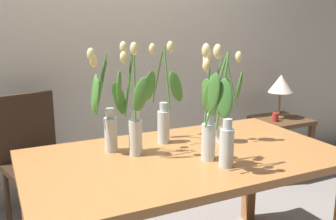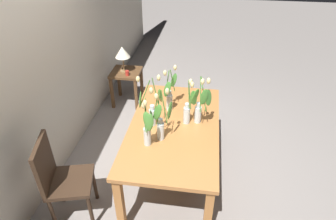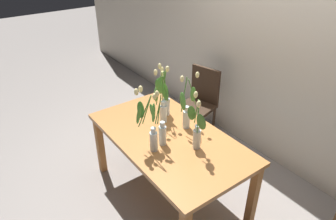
{
  "view_description": "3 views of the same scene",
  "coord_description": "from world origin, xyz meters",
  "px_view_note": "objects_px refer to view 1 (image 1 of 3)",
  "views": [
    {
      "loc": [
        -0.86,
        -1.58,
        1.39
      ],
      "look_at": [
        -0.09,
        0.01,
        0.98
      ],
      "focal_mm": 39.78,
      "sensor_mm": 36.0,
      "label": 1
    },
    {
      "loc": [
        -2.32,
        -0.27,
        2.49
      ],
      "look_at": [
        -0.07,
        0.05,
        0.97
      ],
      "focal_mm": 30.68,
      "sensor_mm": 36.0,
      "label": 2
    },
    {
      "loc": [
        1.87,
        -1.37,
        2.38
      ],
      "look_at": [
        -0.0,
        -0.01,
        1.02
      ],
      "focal_mm": 32.67,
      "sensor_mm": 36.0,
      "label": 3
    }
  ],
  "objects_px": {
    "tulip_vase_1": "(163,110)",
    "table_lamp": "(281,85)",
    "tulip_vase_0": "(224,128)",
    "dining_chair": "(33,155)",
    "pillar_candle": "(275,117)",
    "tulip_vase_4": "(223,111)",
    "dining_table": "(184,171)",
    "tulip_vase_3": "(209,125)",
    "tulip_vase_5": "(132,115)",
    "tulip_vase_2": "(106,118)",
    "side_table": "(280,131)"
  },
  "relations": [
    {
      "from": "tulip_vase_2",
      "to": "dining_table",
      "type": "bearing_deg",
      "value": -29.53
    },
    {
      "from": "tulip_vase_5",
      "to": "table_lamp",
      "type": "bearing_deg",
      "value": 26.16
    },
    {
      "from": "pillar_candle",
      "to": "dining_table",
      "type": "bearing_deg",
      "value": -147.66
    },
    {
      "from": "tulip_vase_2",
      "to": "side_table",
      "type": "relative_size",
      "value": 0.98
    },
    {
      "from": "dining_table",
      "to": "tulip_vase_0",
      "type": "relative_size",
      "value": 2.8
    },
    {
      "from": "tulip_vase_1",
      "to": "dining_chair",
      "type": "xyz_separation_m",
      "value": [
        -0.63,
        0.74,
        -0.4
      ]
    },
    {
      "from": "tulip_vase_4",
      "to": "tulip_vase_3",
      "type": "bearing_deg",
      "value": -135.94
    },
    {
      "from": "pillar_candle",
      "to": "tulip_vase_2",
      "type": "bearing_deg",
      "value": -158.68
    },
    {
      "from": "dining_chair",
      "to": "table_lamp",
      "type": "bearing_deg",
      "value": -0.36
    },
    {
      "from": "tulip_vase_2",
      "to": "pillar_candle",
      "type": "xyz_separation_m",
      "value": [
        1.73,
        0.67,
        -0.33
      ]
    },
    {
      "from": "dining_table",
      "to": "table_lamp",
      "type": "relative_size",
      "value": 4.02
    },
    {
      "from": "dining_table",
      "to": "tulip_vase_0",
      "type": "bearing_deg",
      "value": -76.11
    },
    {
      "from": "tulip_vase_3",
      "to": "pillar_candle",
      "type": "relative_size",
      "value": 6.99
    },
    {
      "from": "tulip_vase_3",
      "to": "tulip_vase_4",
      "type": "relative_size",
      "value": 1.03
    },
    {
      "from": "tulip_vase_4",
      "to": "tulip_vase_5",
      "type": "height_order",
      "value": "tulip_vase_5"
    },
    {
      "from": "tulip_vase_5",
      "to": "table_lamp",
      "type": "distance_m",
      "value": 1.93
    },
    {
      "from": "tulip_vase_2",
      "to": "table_lamp",
      "type": "distance_m",
      "value": 1.99
    },
    {
      "from": "table_lamp",
      "to": "tulip_vase_2",
      "type": "bearing_deg",
      "value": -157.7
    },
    {
      "from": "tulip_vase_0",
      "to": "tulip_vase_2",
      "type": "distance_m",
      "value": 0.61
    },
    {
      "from": "tulip_vase_4",
      "to": "dining_chair",
      "type": "xyz_separation_m",
      "value": [
        -0.93,
        0.88,
        -0.39
      ]
    },
    {
      "from": "dining_table",
      "to": "tulip_vase_5",
      "type": "relative_size",
      "value": 2.81
    },
    {
      "from": "tulip_vase_3",
      "to": "tulip_vase_5",
      "type": "relative_size",
      "value": 0.92
    },
    {
      "from": "tulip_vase_3",
      "to": "tulip_vase_0",
      "type": "bearing_deg",
      "value": -85.9
    },
    {
      "from": "tulip_vase_1",
      "to": "tulip_vase_4",
      "type": "xyz_separation_m",
      "value": [
        0.3,
        -0.14,
        -0.01
      ]
    },
    {
      "from": "tulip_vase_3",
      "to": "tulip_vase_5",
      "type": "distance_m",
      "value": 0.38
    },
    {
      "from": "tulip_vase_0",
      "to": "table_lamp",
      "type": "bearing_deg",
      "value": 40.1
    },
    {
      "from": "tulip_vase_1",
      "to": "tulip_vase_5",
      "type": "distance_m",
      "value": 0.26
    },
    {
      "from": "tulip_vase_1",
      "to": "tulip_vase_5",
      "type": "height_order",
      "value": "tulip_vase_5"
    },
    {
      "from": "tulip_vase_2",
      "to": "tulip_vase_3",
      "type": "distance_m",
      "value": 0.52
    },
    {
      "from": "tulip_vase_0",
      "to": "tulip_vase_5",
      "type": "bearing_deg",
      "value": 131.14
    },
    {
      "from": "tulip_vase_1",
      "to": "table_lamp",
      "type": "xyz_separation_m",
      "value": [
        1.51,
        0.73,
        -0.07
      ]
    },
    {
      "from": "dining_table",
      "to": "tulip_vase_3",
      "type": "distance_m",
      "value": 0.31
    },
    {
      "from": "tulip_vase_1",
      "to": "tulip_vase_4",
      "type": "bearing_deg",
      "value": -24.8
    },
    {
      "from": "tulip_vase_1",
      "to": "side_table",
      "type": "height_order",
      "value": "tulip_vase_1"
    },
    {
      "from": "side_table",
      "to": "table_lamp",
      "type": "xyz_separation_m",
      "value": [
        -0.02,
        0.02,
        0.42
      ]
    },
    {
      "from": "tulip_vase_3",
      "to": "table_lamp",
      "type": "xyz_separation_m",
      "value": [
        1.44,
        1.09,
        -0.07
      ]
    },
    {
      "from": "tulip_vase_5",
      "to": "pillar_candle",
      "type": "height_order",
      "value": "tulip_vase_5"
    },
    {
      "from": "tulip_vase_4",
      "to": "side_table",
      "type": "distance_m",
      "value": 1.56
    },
    {
      "from": "dining_table",
      "to": "tulip_vase_3",
      "type": "bearing_deg",
      "value": -68.5
    },
    {
      "from": "table_lamp",
      "to": "pillar_candle",
      "type": "xyz_separation_m",
      "value": [
        -0.11,
        -0.08,
        -0.27
      ]
    },
    {
      "from": "tulip_vase_1",
      "to": "tulip_vase_5",
      "type": "xyz_separation_m",
      "value": [
        -0.23,
        -0.12,
        0.03
      ]
    },
    {
      "from": "tulip_vase_0",
      "to": "tulip_vase_3",
      "type": "relative_size",
      "value": 1.09
    },
    {
      "from": "tulip_vase_1",
      "to": "dining_chair",
      "type": "distance_m",
      "value": 1.05
    },
    {
      "from": "dining_chair",
      "to": "pillar_candle",
      "type": "bearing_deg",
      "value": -2.64
    },
    {
      "from": "dining_chair",
      "to": "tulip_vase_3",
      "type": "bearing_deg",
      "value": -57.68
    },
    {
      "from": "tulip_vase_1",
      "to": "dining_table",
      "type": "bearing_deg",
      "value": -85.75
    },
    {
      "from": "tulip_vase_2",
      "to": "pillar_candle",
      "type": "relative_size",
      "value": 7.17
    },
    {
      "from": "dining_chair",
      "to": "side_table",
      "type": "xyz_separation_m",
      "value": [
        2.15,
        -0.03,
        -0.09
      ]
    },
    {
      "from": "tulip_vase_3",
      "to": "tulip_vase_5",
      "type": "xyz_separation_m",
      "value": [
        -0.3,
        0.24,
        0.03
      ]
    },
    {
      "from": "dining_chair",
      "to": "pillar_candle",
      "type": "xyz_separation_m",
      "value": [
        2.02,
        -0.09,
        0.06
      ]
    }
  ]
}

